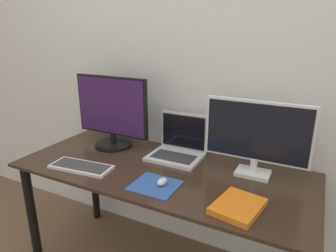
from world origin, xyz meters
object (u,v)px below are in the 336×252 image
object	(u,v)px
monitor_left	(112,113)
mouse	(162,182)
monitor_right	(257,135)
laptop	(179,146)
book	(238,206)
keyboard	(81,167)

from	to	relation	value
monitor_left	mouse	world-z (taller)	monitor_left
monitor_left	monitor_right	world-z (taller)	monitor_left
monitor_right	mouse	distance (m)	0.52
laptop	monitor_right	bearing A→B (deg)	-5.92
monitor_left	book	xyz separation A→B (m)	(0.90, -0.35, -0.21)
mouse	keyboard	bearing A→B (deg)	-175.91
keyboard	monitor_right	bearing A→B (deg)	22.44
monitor_right	book	xyz separation A→B (m)	(0.01, -0.35, -0.20)
monitor_left	laptop	size ratio (longest dim) A/B	1.69
monitor_left	book	world-z (taller)	monitor_left
laptop	mouse	world-z (taller)	laptop
laptop	mouse	size ratio (longest dim) A/B	4.53
book	mouse	bearing A→B (deg)	175.38
laptop	mouse	bearing A→B (deg)	-76.91
laptop	book	xyz separation A→B (m)	(0.46, -0.39, -0.05)
monitor_left	keyboard	xyz separation A→B (m)	(0.04, -0.35, -0.21)
monitor_left	laptop	xyz separation A→B (m)	(0.44, 0.05, -0.16)
monitor_left	mouse	xyz separation A→B (m)	(0.53, -0.31, -0.20)
book	monitor_right	bearing A→B (deg)	91.97
mouse	monitor_left	bearing A→B (deg)	149.09
book	monitor_left	bearing A→B (deg)	159.07
keyboard	mouse	bearing A→B (deg)	4.09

